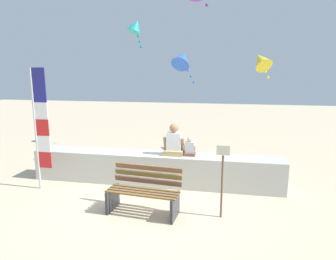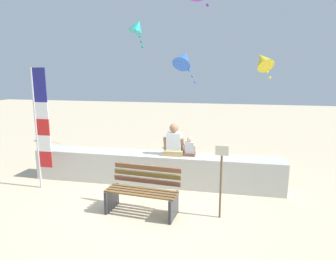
{
  "view_description": "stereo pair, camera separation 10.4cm",
  "coord_description": "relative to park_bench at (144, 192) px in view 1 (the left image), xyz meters",
  "views": [
    {
      "loc": [
        1.6,
        -5.82,
        2.71
      ],
      "look_at": [
        0.33,
        0.9,
        1.36
      ],
      "focal_mm": 31.47,
      "sensor_mm": 36.0,
      "label": 1
    },
    {
      "loc": [
        1.7,
        -5.8,
        2.71
      ],
      "look_at": [
        0.33,
        0.9,
        1.36
      ],
      "focal_mm": 31.47,
      "sensor_mm": 36.0,
      "label": 2
    }
  ],
  "objects": [
    {
      "name": "flag_banner",
      "position": [
        -2.62,
        0.71,
        1.16
      ],
      "size": [
        0.36,
        0.05,
        2.81
      ],
      "color": "#B7B7BC",
      "rests_on": "ground"
    },
    {
      "name": "sign_post",
      "position": [
        1.49,
        0.06,
        0.42
      ],
      "size": [
        0.24,
        0.04,
        1.4
      ],
      "color": "brown",
      "rests_on": "ground"
    },
    {
      "name": "person_child",
      "position": [
        0.71,
        1.53,
        0.53
      ],
      "size": [
        0.3,
        0.22,
        0.46
      ],
      "color": "brown",
      "rests_on": "seawall_ledge"
    },
    {
      "name": "kite_yellow",
      "position": [
        2.58,
        4.74,
        2.66
      ],
      "size": [
        0.83,
        0.93,
        0.96
      ],
      "color": "yellow"
    },
    {
      "name": "park_bench",
      "position": [
        0.0,
        0.0,
        0.0
      ],
      "size": [
        1.46,
        0.74,
        0.88
      ],
      "color": "brown",
      "rests_on": "ground"
    },
    {
      "name": "kite_blue",
      "position": [
        0.15,
        4.16,
        2.71
      ],
      "size": [
        0.81,
        0.9,
        1.15
      ],
      "color": "blue"
    },
    {
      "name": "person_adult",
      "position": [
        0.33,
        1.53,
        0.65
      ],
      "size": [
        0.5,
        0.36,
        0.76
      ],
      "color": "tan",
      "rests_on": "seawall_ledge"
    },
    {
      "name": "seawall_ledge",
      "position": [
        -0.14,
        1.52,
        -0.03
      ],
      "size": [
        6.09,
        0.64,
        0.76
      ],
      "primitive_type": "cube",
      "color": "beige",
      "rests_on": "ground"
    },
    {
      "name": "kite_teal",
      "position": [
        -1.58,
        4.96,
        3.84
      ],
      "size": [
        0.78,
        0.77,
        1.05
      ],
      "color": "teal"
    },
    {
      "name": "ground_plane",
      "position": [
        -0.14,
        0.62,
        -0.4
      ],
      "size": [
        40.0,
        40.0,
        0.0
      ],
      "primitive_type": "plane",
      "color": "beige"
    }
  ]
}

